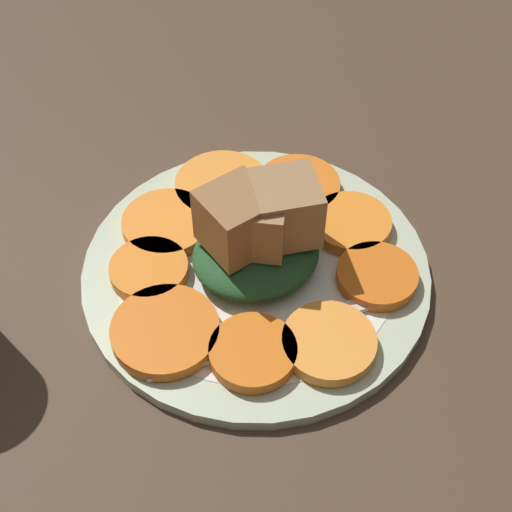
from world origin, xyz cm
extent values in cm
cube|color=#4C3828|center=(0.00, 0.00, 1.00)|extent=(120.00, 120.00, 2.00)
cylinder|color=beige|center=(0.00, 0.00, 2.50)|extent=(25.51, 25.51, 1.00)
cylinder|color=white|center=(0.00, 0.00, 2.55)|extent=(20.40, 20.40, 1.00)
cylinder|color=orange|center=(7.04, -5.23, 3.59)|extent=(5.82, 5.82, 0.98)
cylinder|color=orange|center=(8.14, -0.22, 3.59)|extent=(6.12, 6.12, 0.98)
cylinder|color=orange|center=(6.57, 5.42, 3.59)|extent=(6.68, 6.68, 0.98)
cylinder|color=orange|center=(1.18, 8.20, 3.59)|extent=(7.58, 7.58, 0.98)
cylinder|color=orange|center=(-4.38, 6.40, 3.59)|extent=(6.79, 6.79, 0.98)
cylinder|color=orange|center=(-7.26, 2.75, 3.59)|extent=(5.69, 5.69, 0.98)
cylinder|color=orange|center=(-8.26, -2.75, 3.59)|extent=(7.36, 7.36, 0.98)
cylinder|color=orange|center=(-3.78, -6.93, 3.59)|extent=(5.85, 5.85, 0.98)
cylinder|color=orange|center=(1.05, -8.57, 3.59)|extent=(6.32, 6.32, 0.98)
ellipsoid|color=#235128|center=(0.00, 0.00, 4.40)|extent=(9.37, 8.44, 2.60)
cube|color=#9E754C|center=(2.27, 0.30, 7.94)|extent=(5.46, 5.46, 4.48)
cube|color=olive|center=(-1.20, 0.59, 7.91)|extent=(5.06, 5.06, 4.43)
cube|color=#9E754C|center=(-0.11, -0.10, 7.73)|extent=(5.64, 5.64, 4.06)
cube|color=silver|center=(1.76, -6.29, 3.30)|extent=(12.30, 2.82, 0.40)
cube|color=silver|center=(-5.05, -5.32, 3.30)|extent=(1.80, 2.50, 0.40)
cube|color=silver|center=(-8.32, -5.86, 3.30)|extent=(4.83, 0.99, 0.40)
cube|color=silver|center=(-8.23, -5.20, 3.30)|extent=(4.83, 0.99, 0.40)
cube|color=silver|center=(-8.13, -4.54, 3.30)|extent=(4.83, 0.99, 0.40)
cube|color=silver|center=(-8.04, -3.88, 3.30)|extent=(4.83, 0.99, 0.40)
camera|label=1|loc=(-15.33, -29.90, 43.08)|focal=50.00mm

